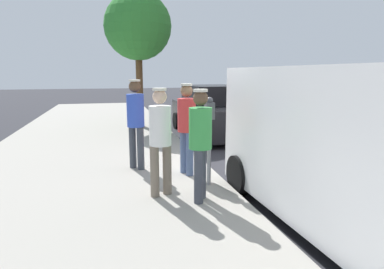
# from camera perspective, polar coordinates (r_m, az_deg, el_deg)

# --- Properties ---
(ground_plane) EXTENTS (80.00, 80.00, 0.00)m
(ground_plane) POSITION_cam_1_polar(r_m,az_deg,el_deg) (6.95, 12.12, -7.01)
(ground_plane) COLOR #2D2D33
(sidewalk_slab) EXTENTS (5.00, 32.00, 0.15)m
(sidewalk_slab) POSITION_cam_1_polar(r_m,az_deg,el_deg) (6.28, -18.27, -8.51)
(sidewalk_slab) COLOR #9E998E
(sidewalk_slab) RESTS_ON ground
(parking_meter_near) EXTENTS (0.14, 0.18, 1.52)m
(parking_meter_near) POSITION_cam_1_polar(r_m,az_deg,el_deg) (5.62, 2.97, 1.45)
(parking_meter_near) COLOR gray
(parking_meter_near) RESTS_ON sidewalk_slab
(pedestrian_in_green) EXTENTS (0.34, 0.34, 1.69)m
(pedestrian_in_green) POSITION_cam_1_polar(r_m,az_deg,el_deg) (4.91, 1.44, -0.64)
(pedestrian_in_green) COLOR #383D47
(pedestrian_in_green) RESTS_ON sidewalk_slab
(pedestrian_in_blue) EXTENTS (0.34, 0.34, 1.79)m
(pedestrian_in_blue) POSITION_cam_1_polar(r_m,az_deg,el_deg) (6.69, -9.62, 2.81)
(pedestrian_in_blue) COLOR #383D47
(pedestrian_in_blue) RESTS_ON sidewalk_slab
(pedestrian_in_white) EXTENTS (0.35, 0.34, 1.69)m
(pedestrian_in_white) POSITION_cam_1_polar(r_m,az_deg,el_deg) (5.15, -5.44, -0.11)
(pedestrian_in_white) COLOR #726656
(pedestrian_in_white) RESTS_ON sidewalk_slab
(pedestrian_in_red) EXTENTS (0.34, 0.35, 1.72)m
(pedestrian_in_red) POSITION_cam_1_polar(r_m,az_deg,el_deg) (6.23, -0.92, 1.98)
(pedestrian_in_red) COLOR #4C608C
(pedestrian_in_red) RESTS_ON sidewalk_slab
(parked_sedan_behind) EXTENTS (2.13, 4.49, 1.65)m
(parked_sedan_behind) POSITION_cam_1_polar(r_m,az_deg,el_deg) (11.16, 3.78, 3.73)
(parked_sedan_behind) COLOR black
(parked_sedan_behind) RESTS_ON ground
(street_tree) EXTENTS (2.32, 2.32, 4.66)m
(street_tree) POSITION_cam_1_polar(r_m,az_deg,el_deg) (12.20, -9.24, 17.72)
(street_tree) COLOR brown
(street_tree) RESTS_ON sidewalk_slab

